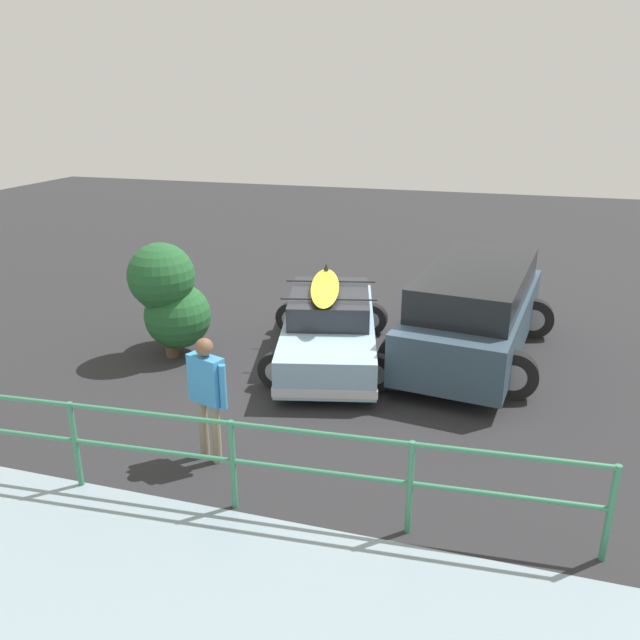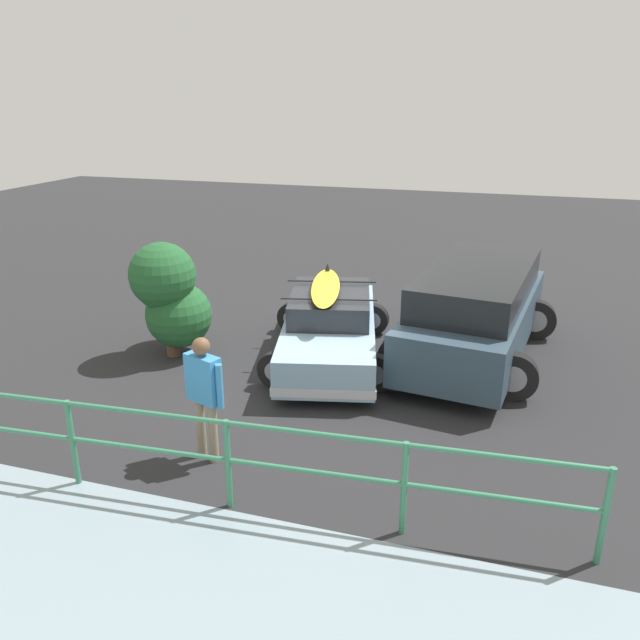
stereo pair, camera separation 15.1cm
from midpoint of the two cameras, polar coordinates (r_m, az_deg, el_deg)
name	(u,v)px [view 1 (the left image)]	position (r m, az deg, el deg)	size (l,w,h in m)	color
ground_plane	(336,366)	(11.22, 1.10, -4.19)	(44.00, 44.00, 0.02)	#28282B
sedan_car	(329,327)	(11.34, 0.47, -0.64)	(2.81, 4.43, 1.50)	#8CADC6
suv_car	(475,310)	(11.63, 13.60, 0.91)	(3.00, 5.14, 1.72)	#334756
person_bystander	(207,389)	(8.16, -10.83, -6.18)	(0.64, 0.35, 1.73)	gray
railing_fence	(151,440)	(7.71, -15.79, -10.52)	(10.16, 0.71, 1.14)	#387F5B
bush_near_left	(170,301)	(11.65, -13.96, 1.74)	(1.38, 1.56, 2.14)	brown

